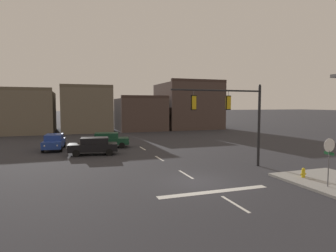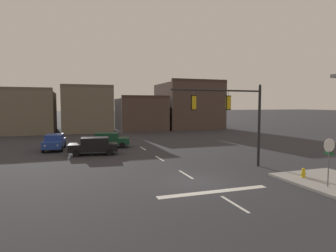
# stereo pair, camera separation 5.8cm
# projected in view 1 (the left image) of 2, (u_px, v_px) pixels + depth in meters

# --- Properties ---
(ground_plane) EXTENTS (400.00, 400.00, 0.00)m
(ground_plane) POSITION_uv_depth(u_px,v_px,m) (199.00, 182.00, 17.25)
(ground_plane) COLOR #2B2B30
(stop_bar_paint) EXTENTS (6.40, 0.50, 0.01)m
(stop_bar_paint) POSITION_uv_depth(u_px,v_px,m) (214.00, 192.00, 15.36)
(stop_bar_paint) COLOR silver
(stop_bar_paint) RESTS_ON ground
(lane_centreline) EXTENTS (0.16, 26.40, 0.01)m
(lane_centreline) POSITION_uv_depth(u_px,v_px,m) (186.00, 174.00, 19.13)
(lane_centreline) COLOR silver
(lane_centreline) RESTS_ON ground
(signal_mast_near_side) EXTENTS (7.29, 0.55, 6.18)m
(signal_mast_near_side) POSITION_uv_depth(u_px,v_px,m) (235.00, 111.00, 20.68)
(signal_mast_near_side) COLOR black
(signal_mast_near_side) RESTS_ON ground
(stop_sign) EXTENTS (0.76, 0.64, 2.83)m
(stop_sign) POSITION_uv_depth(u_px,v_px,m) (329.00, 151.00, 15.67)
(stop_sign) COLOR #56565B
(stop_sign) RESTS_ON ground
(car_lot_nearside) EXTENTS (4.59, 2.29, 1.61)m
(car_lot_nearside) POSITION_uv_depth(u_px,v_px,m) (94.00, 146.00, 26.60)
(car_lot_nearside) COLOR black
(car_lot_nearside) RESTS_ON ground
(car_lot_middle) EXTENTS (2.21, 4.57, 1.61)m
(car_lot_middle) POSITION_uv_depth(u_px,v_px,m) (54.00, 142.00, 29.37)
(car_lot_middle) COLOR navy
(car_lot_middle) RESTS_ON ground
(car_lot_farside) EXTENTS (4.62, 2.39, 1.61)m
(car_lot_farside) POSITION_uv_depth(u_px,v_px,m) (108.00, 140.00, 30.97)
(car_lot_farside) COLOR #143D28
(car_lot_farside) RESTS_ON ground
(fire_hydrant) EXTENTS (0.40, 0.30, 0.75)m
(fire_hydrant) POSITION_uv_depth(u_px,v_px,m) (303.00, 175.00, 17.78)
(fire_hydrant) COLOR gold
(fire_hydrant) RESTS_ON ground
(building_row) EXTENTS (40.33, 12.11, 9.21)m
(building_row) POSITION_uv_depth(u_px,v_px,m) (117.00, 110.00, 52.31)
(building_row) COLOR #665B4C
(building_row) RESTS_ON ground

